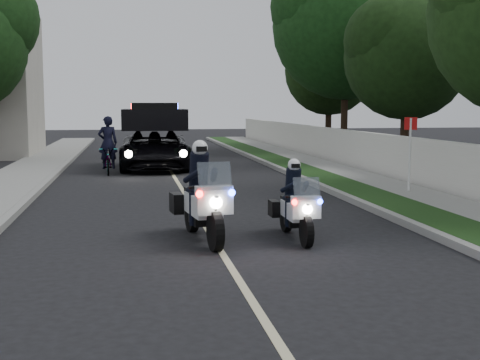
{
  "coord_description": "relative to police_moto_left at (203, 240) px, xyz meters",
  "views": [
    {
      "loc": [
        -1.49,
        -7.01,
        2.48
      ],
      "look_at": [
        0.65,
        5.51,
        1.0
      ],
      "focal_mm": 48.09,
      "sensor_mm": 36.0,
      "label": 1
    }
  ],
  "objects": [
    {
      "name": "police_suv",
      "position": [
        -0.33,
        13.71,
        0.0
      ],
      "size": [
        2.78,
        5.74,
        2.76
      ],
      "primitive_type": "imported",
      "rotation": [
        0.0,
        0.0,
        -0.03
      ],
      "color": "black",
      "rests_on": "ground"
    },
    {
      "name": "bicycle",
      "position": [
        -2.08,
        11.96,
        0.0
      ],
      "size": [
        0.73,
        1.87,
        0.96
      ],
      "primitive_type": "imported",
      "rotation": [
        0.0,
        0.0,
        0.05
      ],
      "color": "black",
      "rests_on": "ground"
    },
    {
      "name": "curb_right",
      "position": [
        4.31,
        5.41,
        0.07
      ],
      "size": [
        0.2,
        60.0,
        0.15
      ],
      "primitive_type": "cube",
      "color": "gray",
      "rests_on": "ground"
    },
    {
      "name": "cyclist",
      "position": [
        -2.08,
        11.96,
        0.0
      ],
      "size": [
        0.73,
        0.53,
        1.89
      ],
      "primitive_type": "imported",
      "rotation": [
        0.0,
        0.0,
        3.25
      ],
      "color": "black",
      "rests_on": "ground"
    },
    {
      "name": "curb_left",
      "position": [
        -3.89,
        5.41,
        0.07
      ],
      "size": [
        0.2,
        60.0,
        0.15
      ],
      "primitive_type": "cube",
      "color": "gray",
      "rests_on": "ground"
    },
    {
      "name": "property_wall",
      "position": [
        7.31,
        5.41,
        0.75
      ],
      "size": [
        0.22,
        60.0,
        1.5
      ],
      "primitive_type": "cube",
      "color": "beige",
      "rests_on": "ground"
    },
    {
      "name": "tree_right_e",
      "position": [
        10.4,
        25.36,
        0.0
      ],
      "size": [
        6.25,
        6.25,
        8.77
      ],
      "primitive_type": null,
      "rotation": [
        0.0,
        0.0,
        -0.21
      ],
      "color": "#183310",
      "rests_on": "ground"
    },
    {
      "name": "sidewalk_right",
      "position": [
        6.31,
        5.41,
        0.08
      ],
      "size": [
        1.4,
        60.0,
        0.16
      ],
      "primitive_type": "cube",
      "color": "gray",
      "rests_on": "ground"
    },
    {
      "name": "grass_verge",
      "position": [
        5.01,
        5.41,
        0.08
      ],
      "size": [
        1.2,
        60.0,
        0.16
      ],
      "primitive_type": "cube",
      "color": "#193814",
      "rests_on": "ground"
    },
    {
      "name": "ground",
      "position": [
        0.21,
        -4.59,
        0.0
      ],
      "size": [
        120.0,
        120.0,
        0.0
      ],
      "primitive_type": "plane",
      "color": "black",
      "rests_on": "ground"
    },
    {
      "name": "tree_right_c",
      "position": [
        10.09,
        13.85,
        0.0
      ],
      "size": [
        5.39,
        5.39,
        8.65
      ],
      "primitive_type": null,
      "rotation": [
        0.0,
        0.0,
        -0.04
      ],
      "color": "black",
      "rests_on": "ground"
    },
    {
      "name": "police_moto_left",
      "position": [
        0.0,
        0.0,
        0.0
      ],
      "size": [
        1.04,
        2.26,
        1.85
      ],
      "primitive_type": null,
      "rotation": [
        0.0,
        0.0,
        0.13
      ],
      "color": "silver",
      "rests_on": "ground"
    },
    {
      "name": "sign_post",
      "position": [
        6.21,
        4.77,
        0.0
      ],
      "size": [
        0.44,
        0.44,
        2.23
      ],
      "primitive_type": null,
      "rotation": [
        0.0,
        0.0,
        -0.32
      ],
      "color": "red",
      "rests_on": "ground"
    },
    {
      "name": "police_moto_right",
      "position": [
        1.72,
        -0.16,
        0.0
      ],
      "size": [
        0.63,
        1.77,
        1.5
      ],
      "primitive_type": null,
      "rotation": [
        0.0,
        0.0,
        0.01
      ],
      "color": "silver",
      "rests_on": "ground"
    },
    {
      "name": "tree_right_d",
      "position": [
        9.86,
        20.93,
        0.0
      ],
      "size": [
        8.64,
        8.64,
        12.76
      ],
      "primitive_type": null,
      "rotation": [
        0.0,
        0.0,
        -0.14
      ],
      "color": "#184216",
      "rests_on": "ground"
    },
    {
      "name": "lane_marking",
      "position": [
        0.21,
        5.41,
        0.0
      ],
      "size": [
        0.12,
        50.0,
        0.01
      ],
      "primitive_type": "cube",
      "color": "#BFB78C",
      "rests_on": "ground"
    }
  ]
}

